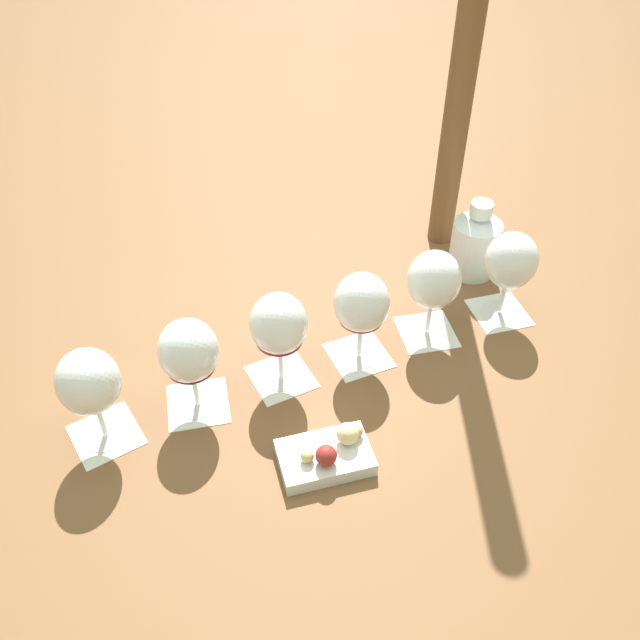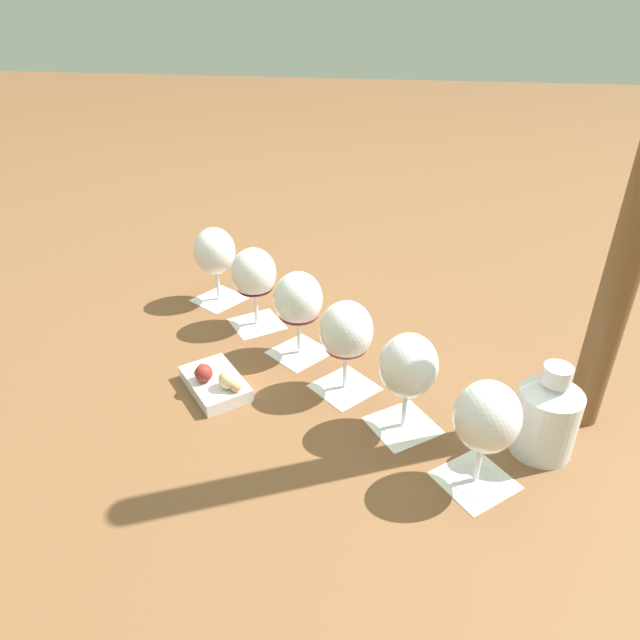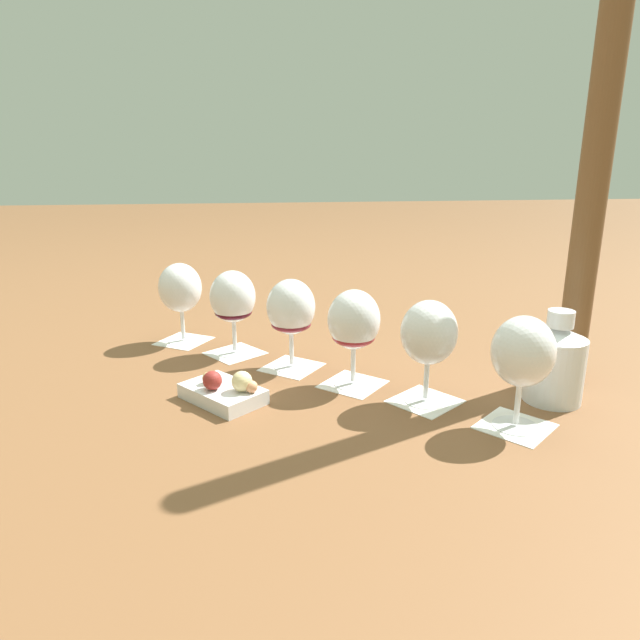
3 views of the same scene
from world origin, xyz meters
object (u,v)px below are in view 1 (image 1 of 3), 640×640
wine_glass_1 (434,283)px  wine_glass_5 (90,386)px  wine_glass_2 (361,306)px  ceramic_vase (475,242)px  wine_glass_4 (189,354)px  snack_dish (328,454)px  umbrella_pole (469,32)px  wine_glass_0 (511,264)px  wine_glass_3 (279,327)px

wine_glass_1 → wine_glass_5: 0.59m
wine_glass_2 → ceramic_vase: 0.35m
ceramic_vase → wine_glass_1: bearing=84.3°
wine_glass_5 → wine_glass_1: bearing=-131.0°
wine_glass_2 → wine_glass_4: size_ratio=1.00×
snack_dish → umbrella_pole: umbrella_pole is taller
wine_glass_2 → snack_dish: size_ratio=1.08×
wine_glass_2 → wine_glass_4: 0.30m
wine_glass_4 → wine_glass_5: bearing=50.3°
ceramic_vase → snack_dish: 0.57m
wine_glass_1 → wine_glass_4: 0.44m
wine_glass_0 → wine_glass_4: same height
wine_glass_0 → wine_glass_5: (0.50, 0.56, -0.00)m
snack_dish → umbrella_pole: (0.03, -0.65, 0.42)m
wine_glass_4 → umbrella_pole: 0.75m
wine_glass_3 → wine_glass_4: (0.10, 0.11, -0.00)m
wine_glass_1 → wine_glass_4: size_ratio=1.00×
ceramic_vase → umbrella_pole: 0.39m
wine_glass_3 → snack_dish: bearing=138.9°
wine_glass_1 → ceramic_vase: bearing=-95.7°
wine_glass_4 → snack_dish: (-0.25, 0.01, -0.10)m
wine_glass_1 → wine_glass_5: (0.39, 0.45, -0.00)m
ceramic_vase → wine_glass_2: bearing=71.1°
wine_glass_2 → wine_glass_5: (0.30, 0.34, -0.00)m
wine_glass_0 → snack_dish: wine_glass_0 is taller
wine_glass_3 → ceramic_vase: wine_glass_3 is taller
snack_dish → ceramic_vase: bearing=-96.8°
ceramic_vase → snack_dish: (0.07, 0.56, -0.05)m
wine_glass_0 → wine_glass_4: 0.60m
wine_glass_3 → umbrella_pole: 0.62m
snack_dish → umbrella_pole: size_ratio=0.19×
wine_glass_2 → umbrella_pole: 0.53m
wine_glass_2 → ceramic_vase: bearing=-108.9°
wine_glass_0 → umbrella_pole: umbrella_pole is taller
wine_glass_1 → wine_glass_2: 0.14m
wine_glass_3 → wine_glass_5: bearing=49.8°
wine_glass_0 → snack_dish: size_ratio=1.08×
wine_glass_0 → umbrella_pole: size_ratio=0.20×
snack_dish → wine_glass_5: bearing=16.8°
wine_glass_3 → umbrella_pole: umbrella_pole is taller
wine_glass_3 → ceramic_vase: bearing=-116.3°
wine_glass_5 → umbrella_pole: bearing=-112.9°
wine_glass_4 → umbrella_pole: umbrella_pole is taller
wine_glass_1 → snack_dish: size_ratio=1.08×
wine_glass_3 → snack_dish: (-0.15, 0.13, -0.10)m
wine_glass_5 → umbrella_pole: umbrella_pole is taller
wine_glass_1 → ceramic_vase: 0.23m
wine_glass_0 → wine_glass_1: bearing=45.7°
wine_glass_5 → snack_dish: wine_glass_5 is taller
wine_glass_2 → wine_glass_4: same height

